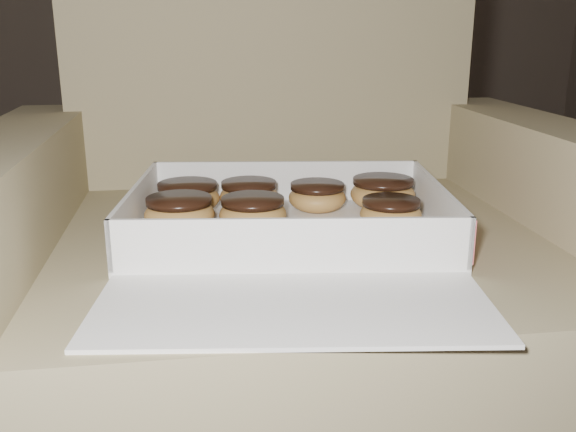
# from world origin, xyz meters

# --- Properties ---
(floor) EXTENTS (4.50, 4.50, 0.00)m
(floor) POSITION_xyz_m (0.00, 0.00, 0.00)
(floor) COLOR black
(floor) RESTS_ON ground
(armchair) EXTENTS (0.94, 0.79, 0.98)m
(armchair) POSITION_xyz_m (0.11, -0.10, 0.31)
(armchair) COLOR #8D815A
(armchair) RESTS_ON floor
(bakery_box) EXTENTS (0.50, 0.57, 0.07)m
(bakery_box) POSITION_xyz_m (0.09, -0.23, 0.45)
(bakery_box) COLOR white
(bakery_box) RESTS_ON armchair
(donut_a) EXTENTS (0.09, 0.09, 0.05)m
(donut_a) POSITION_xyz_m (0.04, -0.08, 0.47)
(donut_a) COLOR gold
(donut_a) RESTS_ON bakery_box
(donut_b) EXTENTS (0.09, 0.09, 0.04)m
(donut_b) POSITION_xyz_m (0.24, -0.20, 0.47)
(donut_b) COLOR gold
(donut_b) RESTS_ON bakery_box
(donut_c) EXTENTS (0.10, 0.10, 0.05)m
(donut_c) POSITION_xyz_m (0.04, -0.18, 0.47)
(donut_c) COLOR gold
(donut_c) RESTS_ON bakery_box
(donut_d) EXTENTS (0.10, 0.10, 0.05)m
(donut_d) POSITION_xyz_m (0.26, -0.10, 0.47)
(donut_d) COLOR gold
(donut_d) RESTS_ON bakery_box
(donut_e) EXTENTS (0.09, 0.09, 0.05)m
(donut_e) POSITION_xyz_m (0.15, -0.10, 0.47)
(donut_e) COLOR gold
(donut_e) RESTS_ON bakery_box
(donut_f) EXTENTS (0.10, 0.10, 0.05)m
(donut_f) POSITION_xyz_m (-0.05, -0.08, 0.47)
(donut_f) COLOR gold
(donut_f) RESTS_ON bakery_box
(donut_g) EXTENTS (0.10, 0.10, 0.05)m
(donut_g) POSITION_xyz_m (-0.06, -0.17, 0.47)
(donut_g) COLOR gold
(donut_g) RESTS_ON bakery_box
(crumb_a) EXTENTS (0.01, 0.01, 0.00)m
(crumb_a) POSITION_xyz_m (0.18, -0.27, 0.45)
(crumb_a) COLOR black
(crumb_a) RESTS_ON bakery_box
(crumb_b) EXTENTS (0.01, 0.01, 0.00)m
(crumb_b) POSITION_xyz_m (0.02, -0.27, 0.45)
(crumb_b) COLOR black
(crumb_b) RESTS_ON bakery_box
(crumb_c) EXTENTS (0.01, 0.01, 0.00)m
(crumb_c) POSITION_xyz_m (0.08, -0.22, 0.45)
(crumb_c) COLOR black
(crumb_c) RESTS_ON bakery_box
(crumb_d) EXTENTS (0.01, 0.01, 0.00)m
(crumb_d) POSITION_xyz_m (0.16, -0.22, 0.45)
(crumb_d) COLOR black
(crumb_d) RESTS_ON bakery_box
(crumb_e) EXTENTS (0.01, 0.01, 0.00)m
(crumb_e) POSITION_xyz_m (0.20, -0.23, 0.45)
(crumb_e) COLOR black
(crumb_e) RESTS_ON bakery_box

